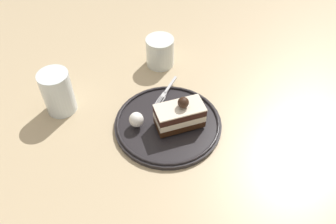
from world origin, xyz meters
name	(u,v)px	position (x,y,z in m)	size (l,w,h in m)	color
ground_plane	(171,114)	(0.00, 0.00, 0.00)	(2.40, 2.40, 0.00)	tan
dessert_plate	(168,124)	(-0.02, 0.03, 0.01)	(0.24, 0.24, 0.02)	black
cake_slice	(180,115)	(-0.05, 0.02, 0.04)	(0.09, 0.12, 0.08)	#321B0D
whipped_cream_dollop	(136,120)	(0.01, 0.09, 0.03)	(0.03, 0.03, 0.03)	white
fork	(166,92)	(0.05, -0.03, 0.02)	(0.05, 0.10, 0.00)	silver
drink_glass_near	(58,94)	(0.18, 0.18, 0.05)	(0.07, 0.07, 0.10)	silver
drink_glass_far	(160,53)	(0.16, -0.10, 0.03)	(0.07, 0.07, 0.08)	white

